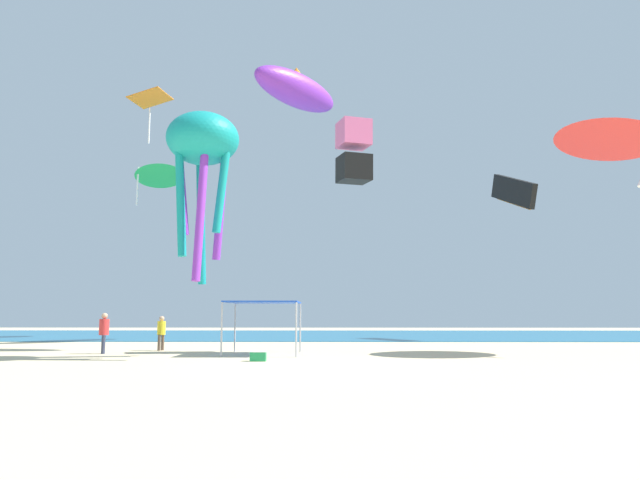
{
  "coord_description": "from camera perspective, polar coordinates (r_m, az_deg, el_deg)",
  "views": [
    {
      "loc": [
        0.67,
        -19.06,
        1.64
      ],
      "look_at": [
        0.24,
        10.71,
        5.47
      ],
      "focal_mm": 32.65,
      "sensor_mm": 36.0,
      "label": 1
    }
  ],
  "objects": [
    {
      "name": "person_leftmost",
      "position": [
        28.16,
        -15.29,
        -8.53
      ],
      "size": [
        0.37,
        0.41,
        1.58
      ],
      "rotation": [
        0.0,
        0.0,
        1.26
      ],
      "color": "brown",
      "rests_on": "ground"
    },
    {
      "name": "kite_octopus_teal",
      "position": [
        24.14,
        -11.43,
        8.88
      ],
      "size": [
        3.68,
        3.68,
        6.88
      ],
      "rotation": [
        0.0,
        0.0,
        5.96
      ],
      "color": "teal"
    },
    {
      "name": "kite_parafoil_black",
      "position": [
        41.88,
        18.4,
        4.54
      ],
      "size": [
        1.45,
        5.61,
        3.4
      ],
      "rotation": [
        0.0,
        0.0,
        4.91
      ],
      "color": "black"
    },
    {
      "name": "ground",
      "position": [
        19.15,
        -1.2,
        -12.39
      ],
      "size": [
        110.0,
        110.0,
        0.1
      ],
      "primitive_type": "cube",
      "color": "beige"
    },
    {
      "name": "kite_inflatable_purple",
      "position": [
        40.08,
        -2.33,
        14.5
      ],
      "size": [
        6.44,
        7.41,
        2.72
      ],
      "rotation": [
        0.0,
        0.0,
        4.05
      ],
      "color": "purple"
    },
    {
      "name": "canopy_tent",
      "position": [
        24.66,
        -5.53,
        -6.25
      ],
      "size": [
        2.99,
        3.33,
        2.19
      ],
      "color": "#B2B2B7",
      "rests_on": "ground"
    },
    {
      "name": "ocean_strip",
      "position": [
        48.02,
        0.03,
        -9.27
      ],
      "size": [
        110.0,
        25.09,
        0.03
      ],
      "primitive_type": "cube",
      "color": "#1E6B93",
      "rests_on": "ground"
    },
    {
      "name": "cooler_box",
      "position": [
        21.14,
        -6.08,
        -11.26
      ],
      "size": [
        0.57,
        0.37,
        0.35
      ],
      "color": "#1E8C4C",
      "rests_on": "ground"
    },
    {
      "name": "kite_diamond_orange",
      "position": [
        41.1,
        -16.3,
        12.98
      ],
      "size": [
        2.65,
        2.68,
        3.38
      ],
      "rotation": [
        0.0,
        0.0,
        1.38
      ],
      "color": "orange"
    },
    {
      "name": "kite_box_pink",
      "position": [
        27.29,
        3.34,
        8.66
      ],
      "size": [
        1.72,
        1.74,
        2.91
      ],
      "rotation": [
        0.0,
        0.0,
        3.45
      ],
      "color": "pink"
    },
    {
      "name": "kite_delta_red",
      "position": [
        29.44,
        26.5,
        9.4
      ],
      "size": [
        6.25,
        6.21,
        3.89
      ],
      "rotation": [
        0.0,
        0.0,
        2.04
      ],
      "color": "red"
    },
    {
      "name": "kite_delta_green",
      "position": [
        46.7,
        -15.44,
        6.39
      ],
      "size": [
        4.91,
        4.92,
        3.54
      ],
      "rotation": [
        0.0,
        0.0,
        0.4
      ],
      "color": "green"
    },
    {
      "name": "person_near_tent",
      "position": [
        26.6,
        -20.41,
        -8.24
      ],
      "size": [
        0.41,
        0.44,
        1.71
      ],
      "rotation": [
        0.0,
        0.0,
        5.05
      ],
      "color": "#33384C",
      "rests_on": "ground"
    }
  ]
}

